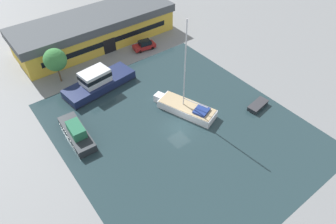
{
  "coord_description": "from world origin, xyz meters",
  "views": [
    {
      "loc": [
        -18.7,
        -21.89,
        29.56
      ],
      "look_at": [
        0.0,
        2.59,
        1.0
      ],
      "focal_mm": 32.0,
      "sensor_mm": 36.0,
      "label": 1
    }
  ],
  "objects_px": {
    "warehouse_building": "(96,29)",
    "motor_cruiser": "(98,82)",
    "parked_car": "(144,45)",
    "cabin_boat": "(77,133)",
    "small_dinghy": "(258,105)",
    "quay_tree_near_building": "(55,60)",
    "sailboat_moored": "(186,108)"
  },
  "relations": [
    {
      "from": "warehouse_building",
      "to": "motor_cruiser",
      "type": "xyz_separation_m",
      "value": [
        -6.69,
        -13.24,
        -1.47
      ]
    },
    {
      "from": "warehouse_building",
      "to": "parked_car",
      "type": "distance_m",
      "value": 9.82
    },
    {
      "from": "motor_cruiser",
      "to": "cabin_boat",
      "type": "distance_m",
      "value": 10.62
    },
    {
      "from": "cabin_boat",
      "to": "small_dinghy",
      "type": "bearing_deg",
      "value": -21.1
    },
    {
      "from": "warehouse_building",
      "to": "quay_tree_near_building",
      "type": "distance_m",
      "value": 13.36
    },
    {
      "from": "sailboat_moored",
      "to": "motor_cruiser",
      "type": "bearing_deg",
      "value": 100.18
    },
    {
      "from": "quay_tree_near_building",
      "to": "sailboat_moored",
      "type": "xyz_separation_m",
      "value": [
        11.45,
        -17.98,
        -3.36
      ]
    },
    {
      "from": "motor_cruiser",
      "to": "quay_tree_near_building",
      "type": "bearing_deg",
      "value": 29.41
    },
    {
      "from": "sailboat_moored",
      "to": "cabin_boat",
      "type": "height_order",
      "value": "sailboat_moored"
    },
    {
      "from": "parked_car",
      "to": "small_dinghy",
      "type": "height_order",
      "value": "parked_car"
    },
    {
      "from": "warehouse_building",
      "to": "small_dinghy",
      "type": "distance_m",
      "value": 33.07
    },
    {
      "from": "cabin_boat",
      "to": "sailboat_moored",
      "type": "bearing_deg",
      "value": -15.33
    },
    {
      "from": "quay_tree_near_building",
      "to": "motor_cruiser",
      "type": "xyz_separation_m",
      "value": [
        4.07,
        -5.43,
        -2.86
      ]
    },
    {
      "from": "warehouse_building",
      "to": "cabin_boat",
      "type": "bearing_deg",
      "value": -124.08
    },
    {
      "from": "quay_tree_near_building",
      "to": "parked_car",
      "type": "relative_size",
      "value": 1.36
    },
    {
      "from": "quay_tree_near_building",
      "to": "parked_car",
      "type": "distance_m",
      "value": 16.74
    },
    {
      "from": "quay_tree_near_building",
      "to": "cabin_boat",
      "type": "xyz_separation_m",
      "value": [
        -3.2,
        -13.16,
        -3.22
      ]
    },
    {
      "from": "small_dinghy",
      "to": "cabin_boat",
      "type": "distance_m",
      "value": 25.95
    },
    {
      "from": "parked_car",
      "to": "sailboat_moored",
      "type": "relative_size",
      "value": 0.31
    },
    {
      "from": "motor_cruiser",
      "to": "sailboat_moored",
      "type": "bearing_deg",
      "value": -156.94
    },
    {
      "from": "quay_tree_near_building",
      "to": "sailboat_moored",
      "type": "height_order",
      "value": "sailboat_moored"
    },
    {
      "from": "sailboat_moored",
      "to": "cabin_boat",
      "type": "bearing_deg",
      "value": 141.5
    },
    {
      "from": "parked_car",
      "to": "sailboat_moored",
      "type": "distance_m",
      "value": 18.67
    },
    {
      "from": "sailboat_moored",
      "to": "parked_car",
      "type": "bearing_deg",
      "value": 54.25
    },
    {
      "from": "motor_cruiser",
      "to": "small_dinghy",
      "type": "distance_m",
      "value": 24.59
    },
    {
      "from": "quay_tree_near_building",
      "to": "sailboat_moored",
      "type": "bearing_deg",
      "value": -57.52
    },
    {
      "from": "sailboat_moored",
      "to": "motor_cruiser",
      "type": "xyz_separation_m",
      "value": [
        -7.38,
        12.55,
        0.5
      ]
    },
    {
      "from": "sailboat_moored",
      "to": "warehouse_building",
      "type": "bearing_deg",
      "value": 71.25
    },
    {
      "from": "warehouse_building",
      "to": "cabin_boat",
      "type": "relative_size",
      "value": 3.91
    },
    {
      "from": "small_dinghy",
      "to": "cabin_boat",
      "type": "bearing_deg",
      "value": -122.26
    },
    {
      "from": "warehouse_building",
      "to": "sailboat_moored",
      "type": "xyz_separation_m",
      "value": [
        0.69,
        -25.79,
        -1.97
      ]
    },
    {
      "from": "sailboat_moored",
      "to": "motor_cruiser",
      "type": "distance_m",
      "value": 14.57
    }
  ]
}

